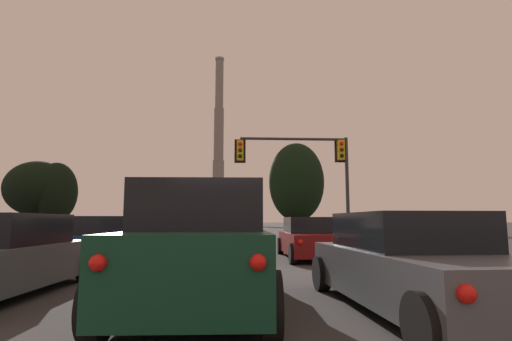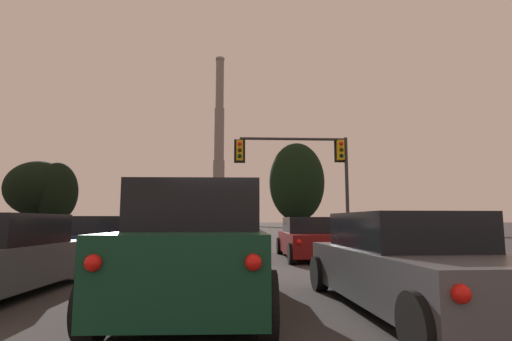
{
  "view_description": "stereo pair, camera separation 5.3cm",
  "coord_description": "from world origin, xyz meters",
  "views": [
    {
      "loc": [
        0.67,
        0.18,
        1.3
      ],
      "look_at": [
        2.55,
        34.87,
        5.69
      ],
      "focal_mm": 28.0,
      "sensor_mm": 36.0,
      "label": 1
    },
    {
      "loc": [
        0.72,
        0.18,
        1.3
      ],
      "look_at": [
        2.55,
        34.87,
        5.69
      ],
      "focal_mm": 28.0,
      "sensor_mm": 36.0,
      "label": 2
    }
  ],
  "objects": [
    {
      "name": "sedan_right_lane_front",
      "position": [
        3.36,
        14.27,
        0.67
      ],
      "size": [
        2.04,
        4.73,
        1.43
      ],
      "rotation": [
        0.0,
        0.0,
        -0.01
      ],
      "color": "maroon",
      "rests_on": "ground_plane"
    },
    {
      "name": "suv_center_lane_second",
      "position": [
        0.18,
        6.64,
        0.9
      ],
      "size": [
        2.19,
        4.94,
        1.86
      ],
      "rotation": [
        0.0,
        0.0,
        -0.02
      ],
      "color": "#0F3823",
      "rests_on": "ground_plane"
    },
    {
      "name": "sedan_center_lane_front",
      "position": [
        0.09,
        14.0,
        0.67
      ],
      "size": [
        2.14,
        4.76,
        1.43
      ],
      "rotation": [
        0.0,
        0.0,
        0.04
      ],
      "color": "maroon",
      "rests_on": "ground_plane"
    },
    {
      "name": "sedan_right_lane_second",
      "position": [
        3.28,
        5.98,
        0.67
      ],
      "size": [
        2.16,
        4.77,
        1.43
      ],
      "rotation": [
        0.0,
        0.0,
        0.04
      ],
      "color": "#4C4F54",
      "rests_on": "ground_plane"
    },
    {
      "name": "hatchback_left_lane_front",
      "position": [
        -3.21,
        13.1,
        0.66
      ],
      "size": [
        1.98,
        4.14,
        1.44
      ],
      "rotation": [
        0.0,
        0.0,
        -0.02
      ],
      "color": "navy",
      "rests_on": "ground_plane"
    },
    {
      "name": "traffic_light_overhead_right",
      "position": [
        4.53,
        20.56,
        4.35
      ],
      "size": [
        6.07,
        0.5,
        5.66
      ],
      "color": "#2D2D30",
      "rests_on": "ground_plane"
    },
    {
      "name": "smokestack",
      "position": [
        -4.54,
        127.63,
        21.57
      ],
      "size": [
        5.85,
        5.85,
        55.08
      ],
      "color": "slate",
      "rests_on": "ground_plane"
    },
    {
      "name": "treeline_center_right",
      "position": [
        -31.15,
        73.09,
        6.36
      ],
      "size": [
        7.3,
        6.57,
        11.72
      ],
      "color": "black",
      "rests_on": "ground_plane"
    },
    {
      "name": "treeline_far_right",
      "position": [
        12.43,
        75.0,
        8.61
      ],
      "size": [
        10.46,
        9.41,
        16.06
      ],
      "color": "black",
      "rests_on": "ground_plane"
    },
    {
      "name": "treeline_far_left",
      "position": [
        -34.86,
        74.28,
        7.1
      ],
      "size": [
        11.76,
        10.59,
        12.1
      ],
      "color": "black",
      "rests_on": "ground_plane"
    }
  ]
}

